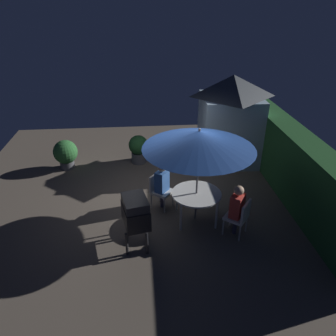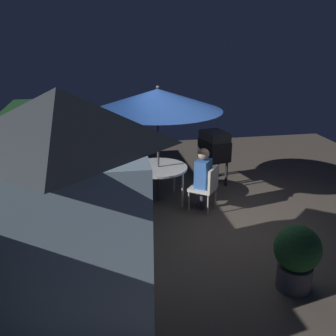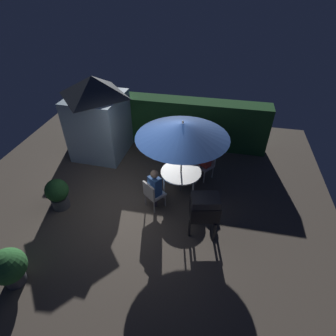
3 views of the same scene
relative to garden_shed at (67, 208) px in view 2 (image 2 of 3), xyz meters
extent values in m
plane|color=brown|center=(2.09, -2.30, -1.43)|extent=(11.00, 11.00, 0.00)
cube|color=#1E4C23|center=(2.09, 1.20, -0.55)|extent=(7.42, 0.72, 1.76)
cube|color=#9EBCD1|center=(0.00, 0.00, -0.35)|extent=(1.76, 1.84, 2.15)
pyramid|color=#33383D|center=(0.00, 0.00, 1.05)|extent=(1.87, 1.95, 0.65)
cylinder|color=white|center=(3.14, -1.57, -0.71)|extent=(1.18, 1.18, 0.04)
cylinder|color=beige|center=(2.72, -1.98, -1.08)|extent=(0.05, 0.05, 0.70)
cylinder|color=beige|center=(3.55, -1.98, -1.08)|extent=(0.05, 0.05, 0.70)
cylinder|color=beige|center=(2.72, -1.15, -1.08)|extent=(0.05, 0.05, 0.70)
cylinder|color=beige|center=(3.55, -1.15, -1.08)|extent=(0.05, 0.05, 0.70)
cylinder|color=#4C4C51|center=(3.14, -1.57, -0.27)|extent=(0.04, 0.04, 2.31)
cone|color=navy|center=(3.14, -1.57, 0.68)|extent=(2.51, 2.51, 0.41)
sphere|color=#4C4C51|center=(3.14, -1.57, 0.91)|extent=(0.06, 0.06, 0.06)
cube|color=black|center=(3.95, -3.00, -0.65)|extent=(0.79, 0.64, 0.45)
cube|color=#2B2B2E|center=(3.95, -3.00, -0.33)|extent=(0.75, 0.61, 0.20)
cylinder|color=#262628|center=(3.64, -3.21, -1.15)|extent=(0.06, 0.06, 0.55)
cylinder|color=#262628|center=(4.26, -3.21, -1.15)|extent=(0.06, 0.06, 0.55)
cylinder|color=#262628|center=(3.64, -2.79, -1.15)|extent=(0.06, 0.06, 0.55)
cylinder|color=#262628|center=(4.26, -2.79, -1.15)|extent=(0.06, 0.06, 0.55)
cube|color=silver|center=(3.77, -0.76, -0.98)|extent=(0.65, 0.65, 0.06)
cube|color=silver|center=(3.90, -0.60, -0.75)|extent=(0.39, 0.32, 0.45)
cylinder|color=#AFABA3|center=(4.05, -0.73, -1.20)|extent=(0.04, 0.04, 0.45)
cylinder|color=#AFABA3|center=(3.73, -0.48, -1.20)|extent=(0.04, 0.04, 0.45)
cylinder|color=#AFABA3|center=(3.80, -1.04, -1.20)|extent=(0.04, 0.04, 0.45)
cylinder|color=#AFABA3|center=(3.49, -0.80, -1.20)|extent=(0.04, 0.04, 0.45)
cube|color=silver|center=(2.55, -2.34, -0.98)|extent=(0.64, 0.64, 0.06)
cube|color=silver|center=(2.42, -2.51, -0.75)|extent=(0.40, 0.32, 0.45)
cylinder|color=#AFABA3|center=(2.27, -2.38, -1.20)|extent=(0.04, 0.04, 0.45)
cylinder|color=#AFABA3|center=(2.59, -2.62, -1.20)|extent=(0.04, 0.04, 0.45)
cylinder|color=#AFABA3|center=(2.51, -2.06, -1.20)|extent=(0.04, 0.04, 0.45)
cylinder|color=#AFABA3|center=(2.83, -2.30, -1.20)|extent=(0.04, 0.04, 0.45)
cylinder|color=#4C4C51|center=(-0.07, -2.92, -1.25)|extent=(0.47, 0.47, 0.35)
sphere|color=#235628|center=(-0.07, -2.92, -0.81)|extent=(0.63, 0.63, 0.63)
cube|color=#CC3D33|center=(3.77, -0.76, -0.67)|extent=(0.42, 0.40, 0.55)
sphere|color=tan|center=(3.77, -0.76, -0.28)|extent=(0.22, 0.22, 0.22)
cylinder|color=#383347|center=(3.77, -0.76, -1.19)|extent=(0.10, 0.10, 0.48)
cube|color=#3866B2|center=(2.55, -2.34, -0.67)|extent=(0.42, 0.40, 0.55)
sphere|color=tan|center=(2.55, -2.34, -0.28)|extent=(0.22, 0.22, 0.22)
cylinder|color=#383347|center=(2.55, -2.34, -1.19)|extent=(0.10, 0.10, 0.48)
camera|label=1|loc=(9.58, -2.81, 3.43)|focal=34.87mm
camera|label=2|loc=(-4.14, -0.39, 1.92)|focal=41.23mm
camera|label=3|loc=(4.00, -7.60, 4.04)|focal=28.39mm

